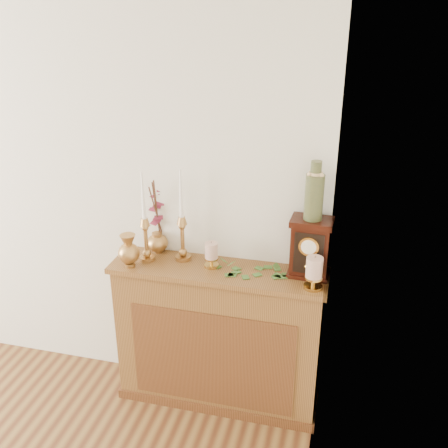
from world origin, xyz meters
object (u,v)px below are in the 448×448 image
(candlestick_left, at_px, (145,233))
(ginger_jar, at_px, (158,217))
(bud_vase, at_px, (129,251))
(mantel_clock, at_px, (310,248))
(candlestick_center, at_px, (182,231))
(ceramic_vase, at_px, (314,194))

(candlestick_left, height_order, ginger_jar, candlestick_left)
(candlestick_left, relative_size, ginger_jar, 1.14)
(bud_vase, height_order, mantel_clock, mantel_clock)
(mantel_clock, bearing_deg, candlestick_center, -178.07)
(bud_vase, height_order, ceramic_vase, ceramic_vase)
(mantel_clock, bearing_deg, ceramic_vase, 90.00)
(candlestick_center, relative_size, bud_vase, 2.79)
(candlestick_left, bearing_deg, bud_vase, -124.71)
(candlestick_left, distance_m, candlestick_center, 0.21)
(mantel_clock, xyz_separation_m, ceramic_vase, (0.00, 0.00, 0.31))
(bud_vase, bearing_deg, candlestick_center, 30.49)
(bud_vase, bearing_deg, candlestick_left, 55.29)
(candlestick_left, relative_size, candlestick_center, 0.98)
(bud_vase, xyz_separation_m, ginger_jar, (0.09, 0.24, 0.11))
(candlestick_center, relative_size, ceramic_vase, 1.73)
(candlestick_left, bearing_deg, ginger_jar, 82.38)
(ginger_jar, xyz_separation_m, ceramic_vase, (0.91, -0.09, 0.27))
(bud_vase, xyz_separation_m, mantel_clock, (1.00, 0.15, 0.07))
(bud_vase, distance_m, mantel_clock, 1.01)
(candlestick_center, xyz_separation_m, bud_vase, (-0.27, -0.16, -0.08))
(candlestick_center, bearing_deg, ginger_jar, 154.63)
(candlestick_center, xyz_separation_m, ginger_jar, (-0.18, 0.09, 0.03))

